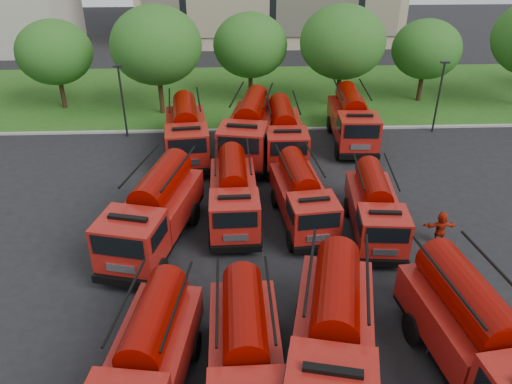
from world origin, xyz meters
TOP-DOWN VIEW (x-y plane):
  - ground at (0.00, 0.00)m, footprint 140.00×140.00m
  - lawn at (0.00, 26.00)m, footprint 70.00×16.00m
  - curb at (0.00, 17.90)m, footprint 70.00×0.30m
  - tree_1 at (-16.00, 23.00)m, footprint 5.71×5.71m
  - tree_2 at (-8.00, 21.50)m, footprint 6.72×6.72m
  - tree_3 at (-1.00, 24.00)m, footprint 5.88×5.88m
  - tree_4 at (6.00, 22.50)m, footprint 6.55×6.55m
  - tree_5 at (13.00, 23.50)m, footprint 5.46×5.46m
  - lamp_post_0 at (-10.00, 17.20)m, footprint 0.60×0.25m
  - lamp_post_1 at (12.00, 17.20)m, footprint 0.60×0.25m
  - fire_truck_0 at (-5.26, -4.58)m, footprint 3.31×7.08m
  - fire_truck_1 at (-2.10, -4.58)m, footprint 2.62×6.89m
  - fire_truck_2 at (0.85, -3.94)m, footprint 4.20×8.02m
  - fire_truck_3 at (5.68, -4.40)m, footprint 3.69×8.04m
  - fire_truck_4 at (-6.20, 4.17)m, footprint 4.41×8.07m
  - fire_truck_5 at (-2.46, 6.06)m, footprint 2.64×6.86m
  - fire_truck_6 at (1.02, 5.77)m, footprint 2.97×6.72m
  - fire_truck_7 at (4.43, 4.56)m, footprint 2.78×6.56m
  - fire_truck_8 at (-5.45, 13.90)m, footprint 3.35×7.64m
  - fire_truck_9 at (-1.41, 13.74)m, footprint 4.20×8.38m
  - fire_truck_10 at (0.74, 13.40)m, footprint 2.66×7.20m
  - fire_truck_11 at (5.62, 15.61)m, footprint 2.99×7.45m
  - firefighter_3 at (4.81, -3.60)m, footprint 1.41×1.13m
  - firefighter_4 at (-2.08, 3.13)m, footprint 1.04×0.87m
  - firefighter_5 at (7.44, 3.56)m, footprint 1.61×0.70m

SIDE VIEW (x-z plane):
  - ground at x=0.00m, z-range 0.00..0.00m
  - firefighter_3 at x=4.81m, z-range -0.97..0.97m
  - firefighter_4 at x=-2.08m, z-range -0.91..0.91m
  - firefighter_5 at x=7.44m, z-range -0.86..0.86m
  - lawn at x=0.00m, z-range 0.00..0.12m
  - curb at x=0.00m, z-range 0.00..0.14m
  - fire_truck_7 at x=4.43m, z-range 0.01..2.92m
  - fire_truck_6 at x=1.02m, z-range 0.01..2.97m
  - fire_truck_5 at x=-2.46m, z-range 0.01..3.10m
  - fire_truck_0 at x=-5.26m, z-range 0.01..3.11m
  - fire_truck_1 at x=-2.10m, z-range 0.01..3.13m
  - fire_truck_10 at x=0.74m, z-range 0.01..3.28m
  - fire_truck_11 at x=5.62m, z-range 0.01..3.34m
  - fire_truck_8 at x=-5.45m, z-range 0.01..3.38m
  - fire_truck_2 at x=0.85m, z-range 0.01..3.49m
  - fire_truck_4 at x=-6.20m, z-range 0.01..3.50m
  - fire_truck_3 at x=5.68m, z-range 0.01..3.54m
  - fire_truck_9 at x=-1.41m, z-range 0.01..3.66m
  - lamp_post_0 at x=-10.00m, z-range 0.34..5.45m
  - lamp_post_1 at x=12.00m, z-range 0.34..5.45m
  - tree_5 at x=13.00m, z-range 1.01..7.69m
  - tree_1 at x=-16.00m, z-range 1.06..8.04m
  - tree_3 at x=-1.00m, z-range 1.09..8.28m
  - tree_4 at x=6.00m, z-range 1.21..9.23m
  - tree_2 at x=-8.00m, z-range 1.25..9.46m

